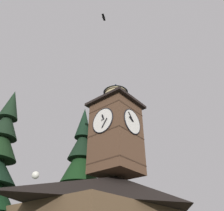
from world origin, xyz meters
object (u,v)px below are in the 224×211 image
flying_bird_high (104,17)px  pine_tree_behind (79,186)px  clock_tower (116,130)px  moon (36,175)px

flying_bird_high → pine_tree_behind: bearing=-125.9°
clock_tower → moon: 41.08m
clock_tower → pine_tree_behind: size_ratio=0.63×
clock_tower → flying_bird_high: size_ratio=13.48×
pine_tree_behind → moon: 37.92m
pine_tree_behind → clock_tower: bearing=89.5°
flying_bird_high → moon: bearing=-117.2°
pine_tree_behind → moon: size_ratio=8.24×
clock_tower → pine_tree_behind: (-0.04, -4.45, -4.29)m
clock_tower → flying_bird_high: flying_bird_high is taller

